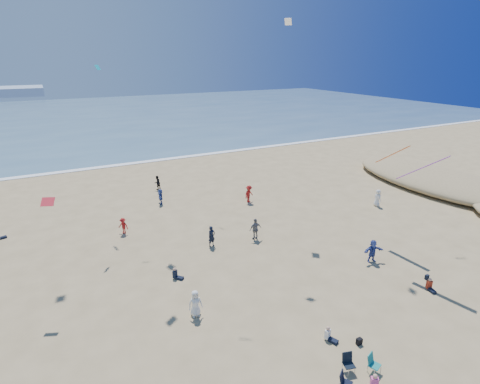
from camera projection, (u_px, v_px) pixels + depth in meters
ocean at (74, 118)px, 94.75m from camera, size 220.00×100.00×0.06m
surf_line at (107, 167)px, 53.11m from camera, size 220.00×1.20×0.08m
standing_flyers at (240, 239)px, 30.27m from camera, size 39.83×37.86×1.94m
seated_group at (236, 291)px, 24.29m from camera, size 27.12×26.94×0.84m
chair_cluster at (357, 370)px, 18.06m from camera, size 2.80×1.58×1.00m
black_backpack at (359, 341)px, 20.32m from camera, size 0.30×0.22×0.38m
navy_bag at (427, 277)px, 26.29m from camera, size 0.28×0.18×0.34m
kites_aloft at (300, 45)px, 24.98m from camera, size 44.53×37.67×24.30m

